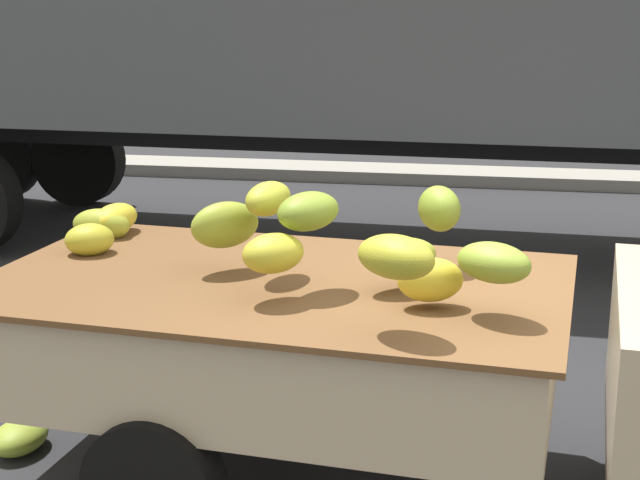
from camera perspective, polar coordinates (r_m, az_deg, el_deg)
The scene contains 2 objects.
curb_strip at distance 13.13m, azimuth 11.39°, elevation 3.62°, with size 80.00×0.80×0.16m, color gray.
fallen_banana_bunch_near_tailgate at distance 5.70m, azimuth -17.27°, elevation -11.01°, with size 0.39×0.28×0.17m, color #92A732.
Camera 1 is at (-0.29, -4.57, 2.47)m, focal length 54.30 mm.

